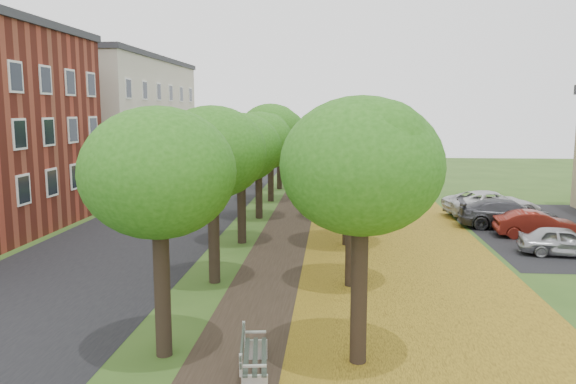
% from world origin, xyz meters
% --- Properties ---
extents(ground, '(120.00, 120.00, 0.00)m').
position_xyz_m(ground, '(0.00, 0.00, 0.00)').
color(ground, '#2D4C19').
rests_on(ground, ground).
extents(street_asphalt, '(8.00, 70.00, 0.01)m').
position_xyz_m(street_asphalt, '(-7.50, 15.00, 0.00)').
color(street_asphalt, black).
rests_on(street_asphalt, ground).
extents(footpath, '(3.20, 70.00, 0.01)m').
position_xyz_m(footpath, '(0.00, 15.00, 0.00)').
color(footpath, black).
rests_on(footpath, ground).
extents(leaf_verge, '(7.50, 70.00, 0.01)m').
position_xyz_m(leaf_verge, '(5.00, 15.00, 0.01)').
color(leaf_verge, '#AC891F').
rests_on(leaf_verge, ground).
extents(parking_lot, '(9.00, 16.00, 0.01)m').
position_xyz_m(parking_lot, '(13.50, 16.00, 0.00)').
color(parking_lot, black).
rests_on(parking_lot, ground).
extents(tree_row_west, '(4.01, 34.01, 6.23)m').
position_xyz_m(tree_row_west, '(-2.20, 15.00, 4.50)').
color(tree_row_west, black).
rests_on(tree_row_west, ground).
extents(tree_row_east, '(4.01, 34.01, 6.23)m').
position_xyz_m(tree_row_east, '(2.60, 15.00, 4.50)').
color(tree_row_east, black).
rests_on(tree_row_east, ground).
extents(building_cream, '(10.30, 20.30, 10.40)m').
position_xyz_m(building_cream, '(-17.00, 33.00, 5.21)').
color(building_cream, beige).
rests_on(building_cream, ground).
extents(bench, '(0.83, 2.07, 0.95)m').
position_xyz_m(bench, '(0.16, -0.98, 0.49)').
color(bench, '#242D25').
rests_on(bench, ground).
extents(car_silver, '(3.79, 2.02, 1.23)m').
position_xyz_m(car_silver, '(11.63, 10.83, 0.61)').
color(car_silver, '#A3A4A8').
rests_on(car_silver, ground).
extents(car_red, '(3.95, 1.62, 1.27)m').
position_xyz_m(car_red, '(11.70, 14.21, 0.64)').
color(car_red, maroon).
rests_on(car_red, ground).
extents(car_grey, '(5.26, 2.65, 1.47)m').
position_xyz_m(car_grey, '(11.00, 16.31, 0.73)').
color(car_grey, '#35353A').
rests_on(car_grey, ground).
extents(car_white, '(5.73, 3.39, 1.50)m').
position_xyz_m(car_white, '(11.00, 19.41, 0.75)').
color(car_white, silver).
rests_on(car_white, ground).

